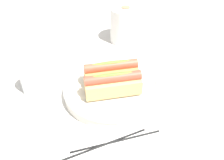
% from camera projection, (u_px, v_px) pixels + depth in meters
% --- Properties ---
extents(ground_plane, '(2.40, 2.40, 0.00)m').
position_uv_depth(ground_plane, '(119.00, 97.00, 0.72)').
color(ground_plane, beige).
extents(serving_bowl, '(0.27, 0.27, 0.03)m').
position_uv_depth(serving_bowl, '(112.00, 90.00, 0.72)').
color(serving_bowl, silver).
rests_on(serving_bowl, ground_plane).
extents(hotdog_front, '(0.16, 0.09, 0.06)m').
position_uv_depth(hotdog_front, '(113.00, 84.00, 0.67)').
color(hotdog_front, '#DBB270').
rests_on(hotdog_front, serving_bowl).
extents(hotdog_back, '(0.16, 0.09, 0.06)m').
position_uv_depth(hotdog_back, '(111.00, 72.00, 0.72)').
color(hotdog_back, tan).
rests_on(hotdog_back, serving_bowl).
extents(water_glass, '(0.07, 0.07, 0.09)m').
position_uv_depth(water_glass, '(33.00, 79.00, 0.72)').
color(water_glass, white).
rests_on(water_glass, ground_plane).
extents(paper_towel_roll, '(0.11, 0.11, 0.13)m').
position_uv_depth(paper_towel_roll, '(125.00, 25.00, 0.94)').
color(paper_towel_roll, white).
rests_on(paper_towel_roll, ground_plane).
extents(chopstick_near, '(0.21, 0.08, 0.01)m').
position_uv_depth(chopstick_near, '(117.00, 141.00, 0.60)').
color(chopstick_near, black).
rests_on(chopstick_near, ground_plane).
extents(chopstick_far, '(0.20, 0.11, 0.01)m').
position_uv_depth(chopstick_far, '(103.00, 144.00, 0.59)').
color(chopstick_far, black).
rests_on(chopstick_far, ground_plane).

